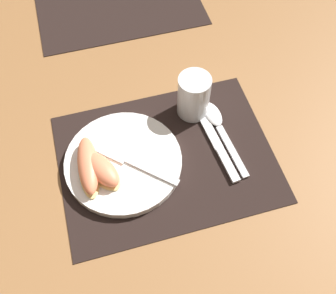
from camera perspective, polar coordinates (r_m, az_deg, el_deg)
ground_plane at (r=0.80m, az=-0.23°, el=-1.66°), size 3.00×3.00×0.00m
placemat at (r=0.79m, az=-0.23°, el=-1.59°), size 0.43×0.32×0.00m
plate at (r=0.78m, az=-6.49°, el=-2.15°), size 0.23×0.23×0.02m
juice_glass at (r=0.83m, az=3.72°, el=7.14°), size 0.07×0.07×0.10m
knife at (r=0.81m, az=7.04°, el=0.57°), size 0.04×0.20×0.01m
spoon at (r=0.84m, az=7.22°, el=3.40°), size 0.04×0.20×0.01m
fork at (r=0.77m, az=-5.58°, el=-1.99°), size 0.15×0.14×0.00m
citrus_wedge_0 at (r=0.76m, az=-11.50°, el=-2.66°), size 0.05×0.13×0.03m
citrus_wedge_1 at (r=0.76m, az=-9.65°, el=-3.26°), size 0.09×0.11×0.03m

